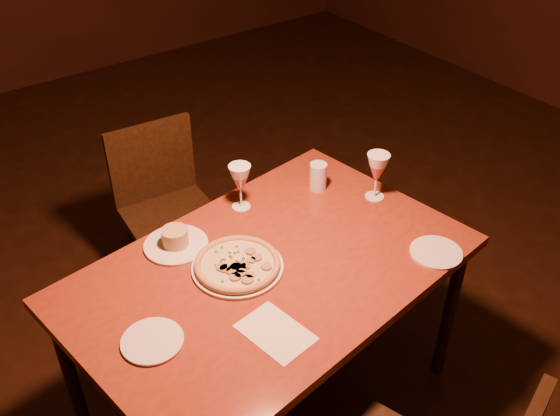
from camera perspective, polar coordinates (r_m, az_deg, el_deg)
floor at (r=2.72m, az=2.46°, el=-14.69°), size 7.00×7.00×0.00m
dining_table at (r=2.14m, az=-0.91°, el=-6.64°), size 1.45×1.04×0.72m
chair_far at (r=2.87m, az=-10.40°, el=0.32°), size 0.43×0.43×0.82m
pizza_plate at (r=2.09m, az=-3.92°, el=-5.17°), size 0.31×0.31×0.03m
ramekin_saucer at (r=2.20m, az=-9.53°, el=-2.98°), size 0.22×0.22×0.07m
wine_glass_far at (r=2.32m, az=-3.64°, el=1.94°), size 0.08×0.08×0.18m
wine_glass_right at (r=2.40m, az=8.82°, el=2.88°), size 0.09×0.09×0.19m
water_tumbler at (r=2.44m, az=3.50°, el=2.90°), size 0.07×0.07×0.11m
side_plate_left at (r=1.90m, az=-11.60°, el=-11.84°), size 0.18×0.18×0.01m
side_plate_near at (r=2.22m, az=14.08°, el=-3.97°), size 0.18×0.18×0.01m
menu_card at (r=1.89m, az=-0.41°, el=-11.30°), size 0.18×0.24×0.00m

